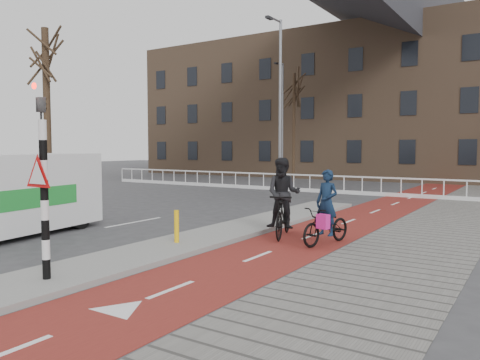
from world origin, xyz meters
The scene contains 15 objects.
ground centered at (0.00, 0.00, 0.00)m, with size 120.00×120.00×0.00m, color #38383A.
bike_lane centered at (1.50, 10.00, 0.01)m, with size 2.50×60.00×0.01m, color maroon.
sidewalk centered at (4.30, 10.00, 0.01)m, with size 3.00×60.00×0.01m, color slate.
curb_island centered at (-0.70, 4.00, 0.06)m, with size 1.80×16.00×0.12m, color gray.
traffic_signal centered at (-0.60, -2.02, 1.99)m, with size 0.80×0.80×3.68m.
bollard centered at (-0.75, 1.78, 0.53)m, with size 0.12×0.12×0.82m, color yellow.
cyclist_near centered at (2.31, 4.10, 0.66)m, with size 1.05×1.95×1.93m.
cyclist_far centered at (0.92, 4.36, 0.92)m, with size 1.20×2.18×2.22m.
van centered at (-5.67, 0.24, 1.22)m, with size 2.90×5.64×2.32m.
railing centered at (-5.00, 17.00, 0.31)m, with size 28.00×0.10×0.99m.
townhouse_row centered at (-3.00, 32.00, 7.81)m, with size 46.00×10.00×15.90m.
tree_left centered at (-11.96, 6.02, 3.92)m, with size 0.32×0.32×7.84m, color #312416.
tree_mid centered at (-8.48, 23.98, 3.94)m, with size 0.23×0.23×7.89m, color #312416.
streetlight_near centered at (-2.57, 10.70, 3.94)m, with size 0.12×0.12×7.88m, color slate.
streetlight_left centered at (-8.68, 22.59, 4.21)m, with size 0.12×0.12×8.42m, color slate.
Camera 1 is at (6.89, -7.12, 2.51)m, focal length 35.00 mm.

